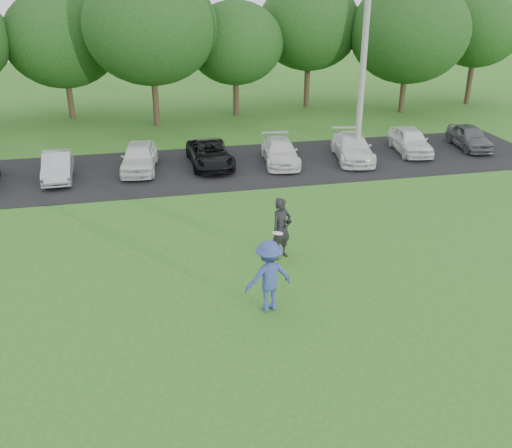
% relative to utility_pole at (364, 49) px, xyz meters
% --- Properties ---
extents(ground, '(100.00, 100.00, 0.00)m').
position_rel_utility_pole_xyz_m(ground, '(-6.87, -12.51, -5.16)').
color(ground, '#346A1E').
rests_on(ground, ground).
extents(parking_lot, '(32.00, 6.50, 0.03)m').
position_rel_utility_pole_xyz_m(parking_lot, '(-6.87, 0.49, -5.14)').
color(parking_lot, black).
rests_on(parking_lot, ground).
extents(utility_pole, '(0.28, 0.28, 10.32)m').
position_rel_utility_pole_xyz_m(utility_pole, '(0.00, 0.00, 0.00)').
color(utility_pole, gray).
rests_on(utility_pole, ground).
extents(frisbee_player, '(1.42, 0.98, 2.39)m').
position_rel_utility_pole_xyz_m(frisbee_player, '(-7.12, -11.71, -4.15)').
color(frisbee_player, '#33488F').
rests_on(frisbee_player, ground).
extents(camera_bystander, '(0.87, 0.76, 2.00)m').
position_rel_utility_pole_xyz_m(camera_bystander, '(-6.02, -8.85, -4.16)').
color(camera_bystander, black).
rests_on(camera_bystander, ground).
extents(parked_cars, '(28.20, 4.64, 1.26)m').
position_rel_utility_pole_xyz_m(parked_cars, '(-6.65, 0.50, -4.54)').
color(parked_cars, '#561512').
rests_on(parked_cars, parking_lot).
extents(tree_row, '(42.39, 9.85, 8.64)m').
position_rel_utility_pole_xyz_m(tree_row, '(-5.35, 10.25, -0.25)').
color(tree_row, '#38281C').
rests_on(tree_row, ground).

